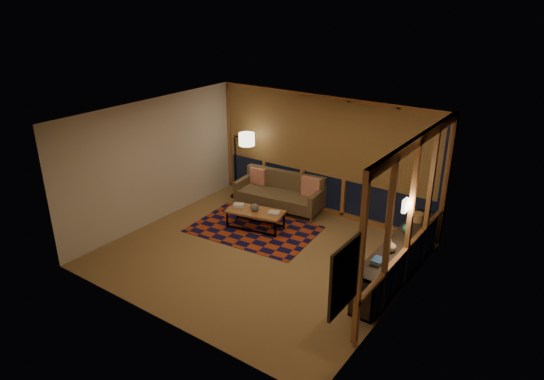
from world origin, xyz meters
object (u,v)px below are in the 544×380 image
Objects in this scene: sofa at (279,192)px; floor_lamp at (236,164)px; coffee_table at (256,219)px; bookshelf at (397,259)px.

floor_lamp is at bearing 173.60° from sofa.
floor_lamp is (-1.43, 1.11, 0.65)m from coffee_table.
sofa is at bearing 160.00° from bookshelf.
coffee_table is 0.41× the size of bookshelf.
coffee_table is (0.15, -1.12, -0.21)m from sofa.
coffee_table is at bearing -32.27° from floor_lamp.
coffee_table is at bearing 178.12° from bookshelf.
sofa is 3.57m from bookshelf.
coffee_table is 3.21m from bookshelf.
sofa reaches higher than bookshelf.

